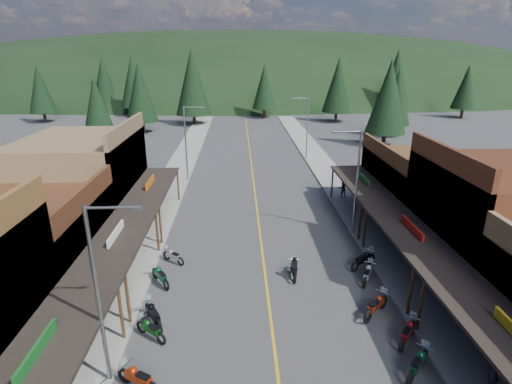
{
  "coord_description": "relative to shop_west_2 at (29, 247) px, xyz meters",
  "views": [
    {
      "loc": [
        -1.54,
        -19.52,
        13.14
      ],
      "look_at": [
        -0.26,
        9.46,
        3.0
      ],
      "focal_mm": 28.0,
      "sensor_mm": 36.0,
      "label": 1
    }
  ],
  "objects": [
    {
      "name": "bike_west_6",
      "position": [
        7.84,
        -5.05,
        -1.96
      ],
      "size": [
        2.0,
        1.78,
        1.15
      ],
      "primitive_type": null,
      "rotation": [
        0.0,
        0.0,
        0.9
      ],
      "color": "#0C4012",
      "rests_on": "ground"
    },
    {
      "name": "streetlight_0",
      "position": [
        6.8,
        -7.7,
        1.93
      ],
      "size": [
        2.16,
        0.18,
        8.0
      ],
      "color": "gray",
      "rests_on": "ground"
    },
    {
      "name": "shop_west_2",
      "position": [
        0.0,
        0.0,
        0.0
      ],
      "size": [
        10.9,
        9.0,
        6.2
      ],
      "color": "#3F2111",
      "rests_on": "ground"
    },
    {
      "name": "bike_west_9",
      "position": [
        7.8,
        2.39,
        -2.0
      ],
      "size": [
        1.84,
        1.65,
        1.06
      ],
      "primitive_type": null,
      "rotation": [
        0.0,
        0.0,
        0.89
      ],
      "color": "gray",
      "rests_on": "ground"
    },
    {
      "name": "centerline",
      "position": [
        13.75,
        18.3,
        -2.53
      ],
      "size": [
        0.15,
        90.0,
        0.01
      ],
      "primitive_type": "cube",
      "color": "gold",
      "rests_on": "ground"
    },
    {
      "name": "pine_6",
      "position": [
        59.75,
        62.3,
        3.95
      ],
      "size": [
        5.04,
        5.04,
        11.0
      ],
      "color": "black",
      "rests_on": "ground"
    },
    {
      "name": "pedestrian_east_b",
      "position": [
        21.98,
        14.22,
        -1.54
      ],
      "size": [
        0.89,
        0.6,
        1.69
      ],
      "primitive_type": "imported",
      "rotation": [
        0.0,
        0.0,
        3.31
      ],
      "color": "brown",
      "rests_on": "sidewalk_east"
    },
    {
      "name": "pine_0",
      "position": [
        -26.25,
        60.3,
        3.95
      ],
      "size": [
        5.04,
        5.04,
        11.0
      ],
      "color": "black",
      "rests_on": "ground"
    },
    {
      "name": "pine_11",
      "position": [
        33.75,
        36.3,
        4.65
      ],
      "size": [
        5.82,
        5.82,
        12.4
      ],
      "color": "black",
      "rests_on": "ground"
    },
    {
      "name": "pine_1",
      "position": [
        -10.25,
        68.3,
        4.7
      ],
      "size": [
        5.88,
        5.88,
        12.5
      ],
      "color": "black",
      "rests_on": "ground"
    },
    {
      "name": "shop_east_2",
      "position": [
        27.54,
        0.0,
        0.99
      ],
      "size": [
        10.9,
        9.0,
        8.2
      ],
      "color": "#562B19",
      "rests_on": "ground"
    },
    {
      "name": "pine_7",
      "position": [
        -18.25,
        74.3,
        4.7
      ],
      "size": [
        5.88,
        5.88,
        12.5
      ],
      "color": "black",
      "rests_on": "ground"
    },
    {
      "name": "pine_10",
      "position": [
        -4.25,
        48.3,
        4.25
      ],
      "size": [
        5.38,
        5.38,
        11.6
      ],
      "color": "black",
      "rests_on": "ground"
    },
    {
      "name": "streetlight_1",
      "position": [
        6.8,
        20.3,
        1.93
      ],
      "size": [
        2.16,
        0.18,
        8.0
      ],
      "color": "gray",
      "rests_on": "ground"
    },
    {
      "name": "bike_west_5",
      "position": [
        7.98,
        -8.18,
        -1.9
      ],
      "size": [
        2.28,
        1.73,
        1.26
      ],
      "primitive_type": null,
      "rotation": [
        0.0,
        0.0,
        1.05
      ],
      "color": "#9A2B0B",
      "rests_on": "ground"
    },
    {
      "name": "pine_2",
      "position": [
        3.75,
        56.3,
        5.46
      ],
      "size": [
        6.72,
        6.72,
        14.0
      ],
      "color": "black",
      "rests_on": "ground"
    },
    {
      "name": "ground",
      "position": [
        13.75,
        -1.7,
        -2.53
      ],
      "size": [
        220.0,
        220.0,
        0.0
      ],
      "primitive_type": "plane",
      "color": "#38383A",
      "rests_on": "ground"
    },
    {
      "name": "pine_5",
      "position": [
        47.75,
        70.3,
        5.46
      ],
      "size": [
        6.72,
        6.72,
        14.0
      ],
      "color": "black",
      "rests_on": "ground"
    },
    {
      "name": "bike_east_6",
      "position": [
        20.13,
        -5.85,
        -1.91
      ],
      "size": [
        1.94,
        2.14,
        1.24
      ],
      "primitive_type": null,
      "rotation": [
        0.0,
        0.0,
        -0.69
      ],
      "color": "maroon",
      "rests_on": "ground"
    },
    {
      "name": "bike_west_8",
      "position": [
        7.42,
        -0.19,
        -1.91
      ],
      "size": [
        1.84,
        2.23,
        1.25
      ],
      "primitive_type": null,
      "rotation": [
        0.0,
        0.0,
        0.6
      ],
      "color": "#0C3E29",
      "rests_on": "ground"
    },
    {
      "name": "bike_east_9",
      "position": [
        20.11,
        1.17,
        -1.89
      ],
      "size": [
        2.28,
        1.92,
        1.29
      ],
      "primitive_type": null,
      "rotation": [
        0.0,
        0.0,
        -0.96
      ],
      "color": "black",
      "rests_on": "ground"
    },
    {
      "name": "shop_west_3",
      "position": [
        -0.03,
        9.6,
        0.99
      ],
      "size": [
        10.9,
        10.2,
        8.2
      ],
      "color": "brown",
      "rests_on": "ground"
    },
    {
      "name": "ridge_hill",
      "position": [
        13.75,
        133.3,
        -2.53
      ],
      "size": [
        310.0,
        140.0,
        60.0
      ],
      "primitive_type": "ellipsoid",
      "color": "black",
      "rests_on": "ground"
    },
    {
      "name": "streetlight_2",
      "position": [
        20.71,
        6.3,
        1.93
      ],
      "size": [
        2.16,
        0.18,
        8.0
      ],
      "color": "gray",
      "rests_on": "ground"
    },
    {
      "name": "pine_9",
      "position": [
        37.75,
        43.3,
        3.85
      ],
      "size": [
        4.93,
        4.93,
        10.8
      ],
      "color": "black",
      "rests_on": "ground"
    },
    {
      "name": "bike_east_7",
      "position": [
        19.29,
        -3.75,
        -1.87
      ],
      "size": [
        2.21,
        2.17,
        1.33
      ],
      "primitive_type": null,
      "rotation": [
        0.0,
        0.0,
        -0.8
      ],
      "color": "maroon",
      "rests_on": "ground"
    },
    {
      "name": "shop_east_3",
      "position": [
        27.51,
        9.6,
        -0.0
      ],
      "size": [
        10.9,
        10.2,
        6.2
      ],
      "color": "#4C2D16",
      "rests_on": "ground"
    },
    {
      "name": "sidewalk_west",
      "position": [
        5.05,
        18.3,
        -2.46
      ],
      "size": [
        3.4,
        94.0,
        0.15
      ],
      "primitive_type": "cube",
      "color": "gray",
      "rests_on": "ground"
    },
    {
      "name": "rider_on_bike",
      "position": [
        15.5,
        0.25,
        -1.94
      ],
      "size": [
        0.72,
        1.97,
        1.48
      ],
      "rotation": [
        0.0,
        0.0,
        -0.04
      ],
      "color": "black",
      "rests_on": "ground"
    },
    {
      "name": "pedestrian_east_a",
      "position": [
        22.32,
        -8.92,
        -1.49
      ],
      "size": [
        0.64,
        0.76,
        1.79
      ],
      "primitive_type": "imported",
      "rotation": [
        0.0,
        0.0,
        -1.96
      ],
      "color": "#282030",
      "rests_on": "sidewalk_east"
    },
    {
      "name": "bike_east_8",
      "position": [
        19.88,
        -0.48,
        -1.93
      ],
      "size": [
        1.63,
        2.21,
        1.22
      ],
      "primitive_type": null,
      "rotation": [
        0.0,
        0.0,
        -0.49
      ],
      "color": "#ADAEB3",
      "rests_on": "ground"
    },
    {
      "name": "pine_8",
      "position": [
        -8.25,
        38.3,
        3.44
      ],
      "size": [
        4.48,
        4.48,
        10.0
      ],
      "color": "black",
      "rests_on": "ground"
    },
    {
      "name": "pine_3",
      "position": [
        17.75,
        64.3,
        3.95
      ],
      "size": [
        5.04,
        5.04,
        11.0
      ],
      "color": "black",
      "rests_on": "ground"
    },
    {
      "name": "streetlight_3",
      "position": [
        20.71,
        28.3,
        1.93
      ],
      "size": [
        2.16,
        0.18,
        8.0
      ],
      "color": "gray",
      "rests_on": "ground"
    },
    {
      "name": "bike_west_7",
      "position": [
        7.75,
        -3.98,
        -1.87
      ],
      "size": [
        1.82,
        2.38,
        1.32
      ],
      "primitive_type": null,
      "rotation": [
        0.0,
        0.0,
        0.53
      ],
      "color": "black",
      "rests_on": "ground"
    },
    {
      "name": "bike_east_5",
      "position": [
        19.73,
        -7.89,
        -1.89
      ],
      "size": [
        2.07,
        2.15,
        1.28
      ],
      "primitive_type": null,
      "rotation": [
        0.0,
        0.0,
        -0.75
      ],
      "color": "#0C3C22",
      "rests_on": "ground"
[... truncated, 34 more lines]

